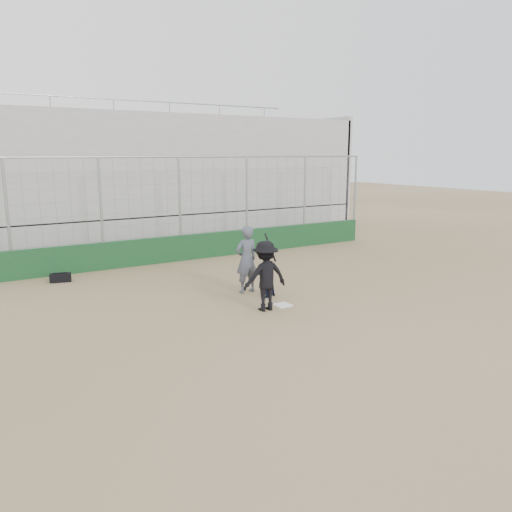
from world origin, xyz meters
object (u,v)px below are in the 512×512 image
umpire (246,263)px  equipment_bag (60,278)px  batter_at_plate (265,276)px  catcher_crouched (266,281)px

umpire → equipment_bag: size_ratio=2.59×
batter_at_plate → equipment_bag: batter_at_plate is taller
batter_at_plate → umpire: batter_at_plate is taller
equipment_bag → catcher_crouched: bearing=-46.2°
batter_at_plate → equipment_bag: bearing=124.3°
batter_at_plate → catcher_crouched: batter_at_plate is taller
batter_at_plate → umpire: size_ratio=1.10×
umpire → equipment_bag: bearing=-46.9°
catcher_crouched → equipment_bag: 6.92m
batter_at_plate → umpire: 1.82m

